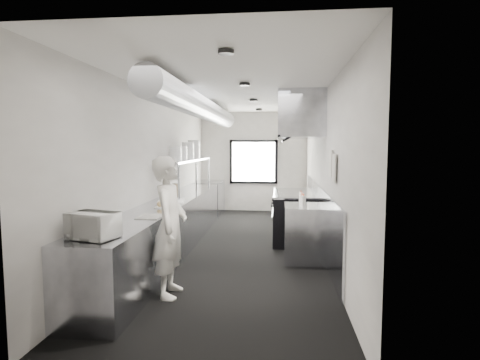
% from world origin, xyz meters
% --- Properties ---
extents(floor, '(3.00, 8.00, 0.01)m').
position_xyz_m(floor, '(0.00, 0.00, 0.00)').
color(floor, black).
rests_on(floor, ground).
extents(ceiling, '(3.00, 8.00, 0.01)m').
position_xyz_m(ceiling, '(0.00, 0.00, 2.80)').
color(ceiling, silver).
rests_on(ceiling, wall_back).
extents(wall_back, '(3.00, 0.02, 2.80)m').
position_xyz_m(wall_back, '(0.00, 4.00, 1.40)').
color(wall_back, silver).
rests_on(wall_back, floor).
extents(wall_front, '(3.00, 0.02, 2.80)m').
position_xyz_m(wall_front, '(0.00, -4.00, 1.40)').
color(wall_front, silver).
rests_on(wall_front, floor).
extents(wall_left, '(0.02, 8.00, 2.80)m').
position_xyz_m(wall_left, '(-1.50, 0.00, 1.40)').
color(wall_left, silver).
rests_on(wall_left, floor).
extents(wall_right, '(0.02, 8.00, 2.80)m').
position_xyz_m(wall_right, '(1.50, 0.00, 1.40)').
color(wall_right, silver).
rests_on(wall_right, floor).
extents(wall_cladding, '(0.03, 5.50, 1.10)m').
position_xyz_m(wall_cladding, '(1.48, 0.30, 0.55)').
color(wall_cladding, '#9599A3').
rests_on(wall_cladding, wall_right).
extents(hvac_duct, '(0.40, 6.40, 0.40)m').
position_xyz_m(hvac_duct, '(-0.70, 0.40, 2.55)').
color(hvac_duct, '#95989D').
rests_on(hvac_duct, ceiling).
extents(service_window, '(1.36, 0.05, 1.25)m').
position_xyz_m(service_window, '(0.00, 3.96, 1.40)').
color(service_window, white).
rests_on(service_window, wall_back).
extents(exhaust_hood, '(0.81, 2.20, 0.88)m').
position_xyz_m(exhaust_hood, '(1.10, 0.70, 2.39)').
color(exhaust_hood, '#9599A3').
rests_on(exhaust_hood, ceiling).
extents(prep_counter, '(0.70, 6.00, 0.90)m').
position_xyz_m(prep_counter, '(-1.15, -0.50, 0.45)').
color(prep_counter, '#9599A3').
rests_on(prep_counter, floor).
extents(pass_shelf, '(0.45, 3.00, 0.68)m').
position_xyz_m(pass_shelf, '(-1.19, 1.00, 1.54)').
color(pass_shelf, '#9599A3').
rests_on(pass_shelf, prep_counter).
extents(range, '(0.88, 1.60, 0.94)m').
position_xyz_m(range, '(1.04, 0.70, 0.47)').
color(range, black).
rests_on(range, floor).
extents(bottle_station, '(0.65, 0.80, 0.90)m').
position_xyz_m(bottle_station, '(1.15, -0.70, 0.45)').
color(bottle_station, '#9599A3').
rests_on(bottle_station, floor).
extents(far_work_table, '(0.70, 1.20, 0.90)m').
position_xyz_m(far_work_table, '(-1.15, 3.20, 0.45)').
color(far_work_table, '#9599A3').
rests_on(far_work_table, floor).
extents(notice_sheet_a, '(0.02, 0.28, 0.38)m').
position_xyz_m(notice_sheet_a, '(1.47, -1.20, 1.60)').
color(notice_sheet_a, silver).
rests_on(notice_sheet_a, wall_right).
extents(notice_sheet_b, '(0.02, 0.28, 0.38)m').
position_xyz_m(notice_sheet_b, '(1.47, -1.55, 1.55)').
color(notice_sheet_b, silver).
rests_on(notice_sheet_b, wall_right).
extents(line_cook, '(0.45, 0.65, 1.72)m').
position_xyz_m(line_cook, '(-0.60, -2.31, 0.86)').
color(line_cook, silver).
rests_on(line_cook, floor).
extents(microwave, '(0.52, 0.45, 0.27)m').
position_xyz_m(microwave, '(-1.17, -3.14, 1.03)').
color(microwave, silver).
rests_on(microwave, prep_counter).
extents(deli_tub_a, '(0.16, 0.16, 0.09)m').
position_xyz_m(deli_tub_a, '(-1.31, -2.52, 0.95)').
color(deli_tub_a, '#B3BDAE').
rests_on(deli_tub_a, prep_counter).
extents(deli_tub_b, '(0.18, 0.18, 0.11)m').
position_xyz_m(deli_tub_b, '(-1.34, -2.41, 0.96)').
color(deli_tub_b, '#B3BDAE').
rests_on(deli_tub_b, prep_counter).
extents(newspaper, '(0.31, 0.39, 0.01)m').
position_xyz_m(newspaper, '(-0.98, -1.92, 0.90)').
color(newspaper, silver).
rests_on(newspaper, prep_counter).
extents(small_plate, '(0.23, 0.23, 0.02)m').
position_xyz_m(small_plate, '(-1.09, -1.17, 0.91)').
color(small_plate, silver).
rests_on(small_plate, prep_counter).
extents(pastry, '(0.09, 0.09, 0.09)m').
position_xyz_m(pastry, '(-1.09, -1.17, 0.96)').
color(pastry, tan).
rests_on(pastry, small_plate).
extents(cutting_board, '(0.54, 0.65, 0.02)m').
position_xyz_m(cutting_board, '(-1.12, -0.47, 0.91)').
color(cutting_board, white).
rests_on(cutting_board, prep_counter).
extents(knife_block, '(0.11, 0.21, 0.22)m').
position_xyz_m(knife_block, '(-1.29, 0.36, 1.01)').
color(knife_block, brown).
rests_on(knife_block, prep_counter).
extents(plate_stack_a, '(0.30, 0.30, 0.27)m').
position_xyz_m(plate_stack_a, '(-1.20, 0.14, 1.71)').
color(plate_stack_a, silver).
rests_on(plate_stack_a, pass_shelf).
extents(plate_stack_b, '(0.24, 0.24, 0.28)m').
position_xyz_m(plate_stack_b, '(-1.22, 0.69, 1.71)').
color(plate_stack_b, silver).
rests_on(plate_stack_b, pass_shelf).
extents(plate_stack_c, '(0.28, 0.28, 0.36)m').
position_xyz_m(plate_stack_c, '(-1.20, 1.11, 1.75)').
color(plate_stack_c, silver).
rests_on(plate_stack_c, pass_shelf).
extents(plate_stack_d, '(0.34, 0.34, 0.41)m').
position_xyz_m(plate_stack_d, '(-1.20, 1.69, 1.77)').
color(plate_stack_d, silver).
rests_on(plate_stack_d, pass_shelf).
extents(squeeze_bottle_a, '(0.07, 0.07, 0.20)m').
position_xyz_m(squeeze_bottle_a, '(1.10, -1.04, 1.00)').
color(squeeze_bottle_a, white).
rests_on(squeeze_bottle_a, bottle_station).
extents(squeeze_bottle_b, '(0.07, 0.07, 0.17)m').
position_xyz_m(squeeze_bottle_b, '(1.08, -0.82, 0.99)').
color(squeeze_bottle_b, white).
rests_on(squeeze_bottle_b, bottle_station).
extents(squeeze_bottle_c, '(0.07, 0.07, 0.16)m').
position_xyz_m(squeeze_bottle_c, '(1.11, -0.69, 0.98)').
color(squeeze_bottle_c, white).
rests_on(squeeze_bottle_c, bottle_station).
extents(squeeze_bottle_d, '(0.07, 0.07, 0.17)m').
position_xyz_m(squeeze_bottle_d, '(1.10, -0.57, 0.99)').
color(squeeze_bottle_d, white).
rests_on(squeeze_bottle_d, bottle_station).
extents(squeeze_bottle_e, '(0.07, 0.07, 0.18)m').
position_xyz_m(squeeze_bottle_e, '(1.09, -0.40, 0.99)').
color(squeeze_bottle_e, white).
rests_on(squeeze_bottle_e, bottle_station).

